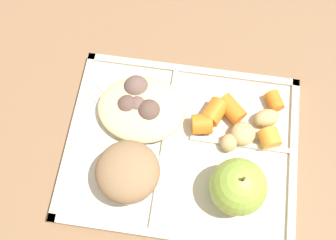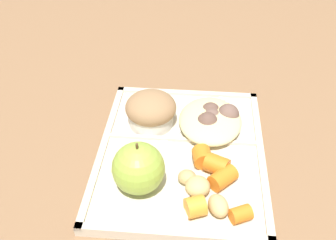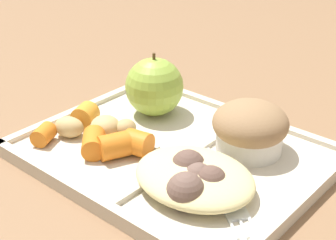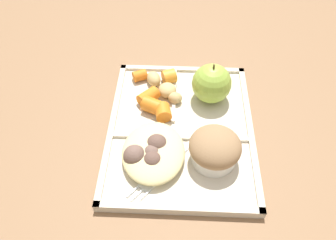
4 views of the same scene
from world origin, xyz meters
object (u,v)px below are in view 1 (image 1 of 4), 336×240
(bran_muffin, at_px, (128,173))
(lunch_tray, at_px, (182,148))
(green_apple, at_px, (238,187))
(plastic_fork, at_px, (122,120))

(bran_muffin, bearing_deg, lunch_tray, -139.53)
(lunch_tray, xyz_separation_m, green_apple, (-0.08, 0.05, 0.04))
(plastic_fork, bearing_deg, lunch_tray, 163.15)
(bran_muffin, bearing_deg, green_apple, -180.00)
(bran_muffin, xyz_separation_m, plastic_fork, (0.03, -0.08, -0.03))
(lunch_tray, height_order, plastic_fork, lunch_tray)
(lunch_tray, xyz_separation_m, plastic_fork, (0.09, -0.03, 0.01))
(bran_muffin, distance_m, plastic_fork, 0.09)
(green_apple, bearing_deg, bran_muffin, 0.00)
(green_apple, height_order, bran_muffin, green_apple)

